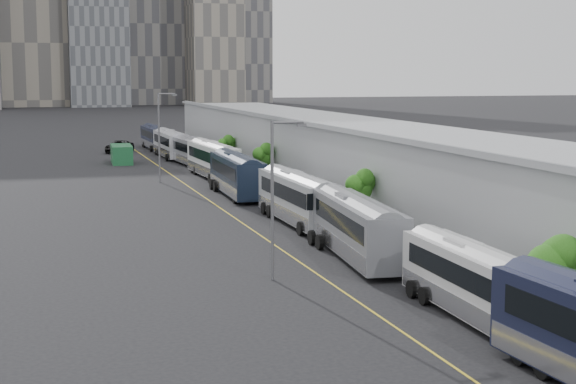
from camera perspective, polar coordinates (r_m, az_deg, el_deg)
name	(u,v)px	position (r m, az deg, el deg)	size (l,w,h in m)	color
sidewalk	(405,231)	(65.13, 7.55, -2.51)	(10.00, 170.00, 0.12)	gray
lane_line	(266,239)	(61.63, -1.41, -3.08)	(0.12, 160.00, 0.02)	gold
depot	(455,182)	(66.34, 10.74, 0.62)	(12.45, 160.40, 7.20)	gray
bus_2	(477,289)	(42.54, 12.09, -6.13)	(2.75, 12.15, 3.54)	silver
bus_3	(358,233)	(55.08, 4.52, -2.66)	(3.96, 13.57, 3.91)	slate
bus_4	(298,202)	(67.74, 0.67, -0.68)	(2.99, 13.48, 3.94)	#9FA3A9
bus_5	(237,178)	(83.33, -3.32, 0.90)	(3.20, 13.69, 3.98)	black
bus_6	(213,163)	(97.92, -4.87, 1.90)	(3.29, 13.75, 3.99)	white
bus_7	(194,154)	(110.35, -6.13, 2.45)	(3.35, 12.42, 3.59)	gray
bus_8	(171,146)	(122.04, -7.59, 2.96)	(2.93, 12.96, 3.77)	silver
bus_9	(155,139)	(136.06, -8.60, 3.39)	(2.82, 12.37, 3.60)	#161B32
tree_1	(552,263)	(41.87, 16.71, -4.44)	(2.58, 2.58, 4.27)	black
tree_2	(359,185)	(64.40, 4.64, 0.42)	(1.91, 1.91, 4.39)	black
tree_3	(263,155)	(89.95, -1.62, 2.41)	(1.91, 1.91, 4.23)	black
tree_4	(226,145)	(106.82, -4.03, 3.05)	(1.84, 1.84, 3.86)	black
street_lamp_near	(276,189)	(48.89, -0.81, 0.20)	(2.04, 0.22, 8.93)	#59595E
street_lamp_far	(161,131)	(94.14, -8.23, 3.91)	(2.04, 0.22, 9.48)	#59595E
shipping_container	(122,154)	(115.47, -10.71, 2.42)	(2.53, 6.63, 2.34)	#164928
suv	(119,147)	(131.03, -10.85, 2.90)	(2.92, 6.34, 1.76)	black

